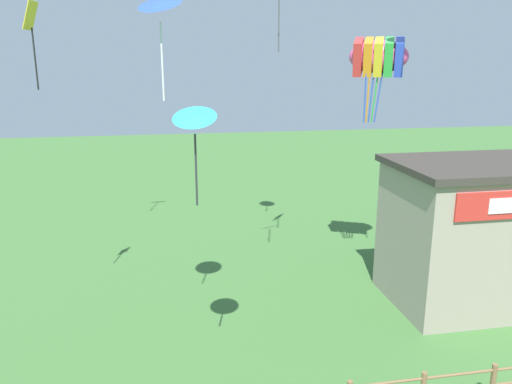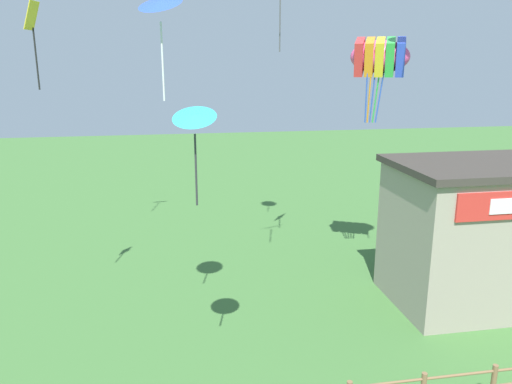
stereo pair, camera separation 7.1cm
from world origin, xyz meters
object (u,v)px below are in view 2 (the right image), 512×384
kite_rainbow_parafoil (380,57)px  kite_yellow_diamond (33,29)px  kite_blue_delta (160,5)px  kite_cyan_delta (194,119)px

kite_rainbow_parafoil → kite_yellow_diamond: (-11.81, -2.17, 0.75)m
kite_blue_delta → kite_cyan_delta: bearing=-70.5°
kite_rainbow_parafoil → kite_yellow_diamond: size_ratio=1.27×
kite_cyan_delta → kite_yellow_diamond: kite_yellow_diamond is taller
kite_yellow_diamond → kite_blue_delta: bearing=-36.2°
kite_blue_delta → kite_rainbow_parafoil: bearing=31.1°
kite_cyan_delta → kite_blue_delta: 3.34m
kite_cyan_delta → kite_blue_delta: kite_blue_delta is taller
kite_rainbow_parafoil → kite_cyan_delta: kite_rainbow_parafoil is taller
kite_cyan_delta → kite_blue_delta: bearing=109.5°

